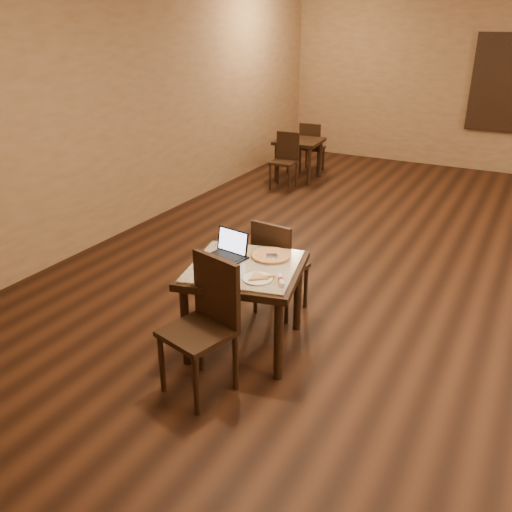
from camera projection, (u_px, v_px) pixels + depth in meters
The scene contains 16 objects.
ground at pixel (442, 278), 5.89m from camera, with size 10.00×10.00×0.00m, color black.
wall_back at pixel (512, 87), 9.30m from camera, with size 8.00×0.02×3.00m, color #966E4C.
wall_left at pixel (141, 110), 7.02m from camera, with size 0.02×10.00×3.00m, color #966E4C.
tiled_table at pixel (244, 276), 4.43m from camera, with size 1.10×1.10×0.76m.
chair_main_near at pixel (206, 318), 3.96m from camera, with size 0.55×0.55×1.04m.
chair_main_far at pixel (277, 263), 4.98m from camera, with size 0.45×0.45×0.94m.
laptop at pixel (229, 250), 4.53m from camera, with size 0.35×0.29×0.22m.
plate at pixel (258, 279), 4.15m from camera, with size 0.24×0.24×0.01m, color white.
pizza_slice at pixel (258, 277), 4.14m from camera, with size 0.18×0.18×0.02m, color beige, non-canonical shape.
pizza_pan at pixel (271, 257), 4.53m from camera, with size 0.34×0.34×0.01m, color silver.
pizza_whole at pixel (271, 255), 4.52m from camera, with size 0.33×0.33×0.02m.
spatula at pixel (272, 256), 4.50m from camera, with size 0.09×0.22×0.01m, color silver.
napkin_roll at pixel (281, 280), 4.10m from camera, with size 0.13×0.17×0.04m.
other_table_b at pixel (299, 147), 9.23m from camera, with size 0.79×0.79×0.69m.
other_table_b_chair_near at pixel (285, 157), 8.85m from camera, with size 0.41×0.41×0.89m.
other_table_b_chair_far at pixel (311, 145), 9.68m from camera, with size 0.41×0.41×0.89m.
Camera 1 is at (0.72, -5.61, 2.61)m, focal length 38.00 mm.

